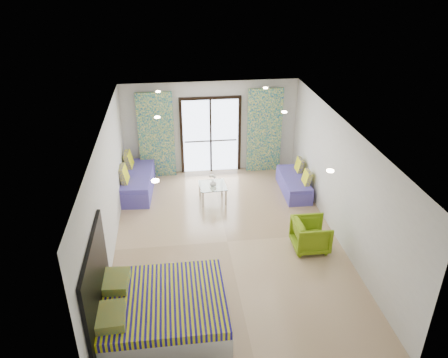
{
  "coord_description": "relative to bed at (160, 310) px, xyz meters",
  "views": [
    {
      "loc": [
        -1.09,
        -8.06,
        5.76
      ],
      "look_at": [
        0.03,
        0.87,
        1.15
      ],
      "focal_mm": 35.0,
      "sensor_mm": 36.0,
      "label": 1
    }
  ],
  "objects": [
    {
      "name": "wall_back",
      "position": [
        1.48,
        6.07,
        1.03
      ],
      "size": [
        5.0,
        0.01,
        2.7
      ],
      "primitive_type": null,
      "color": "silver",
      "rests_on": "ground"
    },
    {
      "name": "balcony_door",
      "position": [
        1.48,
        6.04,
        0.94
      ],
      "size": [
        1.76,
        0.08,
        2.28
      ],
      "color": "black",
      "rests_on": "floor"
    },
    {
      "name": "curtain_left",
      "position": [
        -0.07,
        5.89,
        0.93
      ],
      "size": [
        1.0,
        0.1,
        2.5
      ],
      "primitive_type": "cube",
      "color": "white",
      "rests_on": "floor"
    },
    {
      "name": "armchair",
      "position": [
        3.25,
        1.86,
        0.06
      ],
      "size": [
        0.71,
        0.75,
        0.77
      ],
      "primitive_type": "imported",
      "rotation": [
        0.0,
        0.0,
        1.56
      ],
      "color": "#719312",
      "rests_on": "floor"
    },
    {
      "name": "daybed_left",
      "position": [
        -0.64,
        4.99,
        -0.02
      ],
      "size": [
        0.9,
        2.02,
        0.98
      ],
      "rotation": [
        0.0,
        0.0,
        -0.07
      ],
      "color": "#4E44A3",
      "rests_on": "floor"
    },
    {
      "name": "ceiling",
      "position": [
        1.48,
        2.32,
        2.38
      ],
      "size": [
        5.0,
        7.5,
        0.01
      ],
      "primitive_type": null,
      "color": "silver",
      "rests_on": "ground"
    },
    {
      "name": "wall_left",
      "position": [
        -1.02,
        2.32,
        1.03
      ],
      "size": [
        0.01,
        7.5,
        2.7
      ],
      "primitive_type": null,
      "color": "silver",
      "rests_on": "ground"
    },
    {
      "name": "downlight_d",
      "position": [
        2.88,
        3.32,
        2.35
      ],
      "size": [
        0.12,
        0.12,
        0.02
      ],
      "primitive_type": "cylinder",
      "color": "#FFE0B2",
      "rests_on": "ceiling"
    },
    {
      "name": "wall_right",
      "position": [
        3.98,
        2.32,
        1.03
      ],
      "size": [
        0.01,
        7.5,
        2.7
      ],
      "primitive_type": null,
      "color": "silver",
      "rests_on": "ground"
    },
    {
      "name": "wall_front",
      "position": [
        1.48,
        -1.43,
        1.03
      ],
      "size": [
        5.0,
        0.01,
        2.7
      ],
      "primitive_type": null,
      "color": "silver",
      "rests_on": "ground"
    },
    {
      "name": "coffee_table",
      "position": [
        1.34,
        4.23,
        0.08
      ],
      "size": [
        0.72,
        0.72,
        0.79
      ],
      "rotation": [
        0.0,
        0.0,
        0.05
      ],
      "color": "silver",
      "rests_on": "floor"
    },
    {
      "name": "downlight_b",
      "position": [
        2.88,
        0.32,
        2.35
      ],
      "size": [
        0.12,
        0.12,
        0.02
      ],
      "primitive_type": "cylinder",
      "color": "#FFE0B2",
      "rests_on": "ceiling"
    },
    {
      "name": "floor",
      "position": [
        1.48,
        2.32,
        -0.32
      ],
      "size": [
        5.0,
        7.5,
        0.01
      ],
      "primitive_type": null,
      "color": "#957859",
      "rests_on": "ground"
    },
    {
      "name": "balcony_rail",
      "position": [
        1.48,
        6.05,
        0.63
      ],
      "size": [
        1.52,
        0.03,
        0.04
      ],
      "primitive_type": "cube",
      "color": "#595451",
      "rests_on": "balcony_door"
    },
    {
      "name": "downlight_e",
      "position": [
        0.08,
        5.32,
        2.35
      ],
      "size": [
        0.12,
        0.12,
        0.02
      ],
      "primitive_type": "cylinder",
      "color": "#FFE0B2",
      "rests_on": "ceiling"
    },
    {
      "name": "headboard",
      "position": [
        -0.98,
        0.0,
        0.73
      ],
      "size": [
        0.06,
        2.1,
        1.5
      ],
      "primitive_type": "cube",
      "color": "black",
      "rests_on": "floor"
    },
    {
      "name": "curtain_right",
      "position": [
        3.03,
        5.89,
        0.93
      ],
      "size": [
        1.0,
        0.1,
        2.5
      ],
      "primitive_type": "cube",
      "color": "white",
      "rests_on": "floor"
    },
    {
      "name": "switch_plate",
      "position": [
        -0.99,
        1.25,
        0.73
      ],
      "size": [
        0.02,
        0.1,
        0.1
      ],
      "primitive_type": "cube",
      "color": "silver",
      "rests_on": "wall_left"
    },
    {
      "name": "vase",
      "position": [
        1.35,
        4.18,
        0.22
      ],
      "size": [
        0.22,
        0.23,
        0.17
      ],
      "primitive_type": "imported",
      "rotation": [
        0.0,
        0.0,
        -0.33
      ],
      "color": "white",
      "rests_on": "coffee_table"
    },
    {
      "name": "downlight_a",
      "position": [
        0.08,
        0.32,
        2.35
      ],
      "size": [
        0.12,
        0.12,
        0.02
      ],
      "primitive_type": "cylinder",
      "color": "#FFE0B2",
      "rests_on": "ceiling"
    },
    {
      "name": "daybed_right",
      "position": [
        3.59,
        4.43,
        -0.07
      ],
      "size": [
        0.67,
        1.64,
        0.8
      ],
      "rotation": [
        0.0,
        0.0,
        -0.02
      ],
      "color": "#4E44A3",
      "rests_on": "floor"
    },
    {
      "name": "downlight_f",
      "position": [
        2.88,
        5.32,
        2.35
      ],
      "size": [
        0.12,
        0.12,
        0.02
      ],
      "primitive_type": "cylinder",
      "color": "#FFE0B2",
      "rests_on": "ceiling"
    },
    {
      "name": "downlight_c",
      "position": [
        0.08,
        3.32,
        2.35
      ],
      "size": [
        0.12,
        0.12,
        0.02
      ],
      "primitive_type": "cylinder",
      "color": "#FFE0B2",
      "rests_on": "ceiling"
    },
    {
      "name": "bed",
      "position": [
        0.0,
        0.0,
        0.0
      ],
      "size": [
        2.23,
        1.82,
        0.77
      ],
      "color": "silver",
      "rests_on": "floor"
    }
  ]
}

